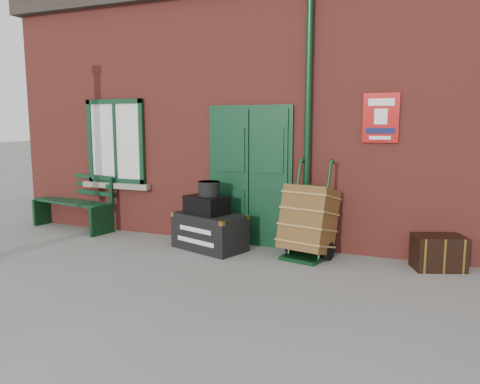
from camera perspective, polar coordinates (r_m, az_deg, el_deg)
The scene contains 10 objects.
ground at distance 6.34m, azimuth -1.17°, elevation -9.78°, with size 80.00×80.00×0.00m, color gray.
station_building at distance 9.33m, azimuth 7.54°, elevation 9.46°, with size 10.30×4.30×4.36m.
bench at distance 9.35m, azimuth -19.45°, elevation -0.96°, with size 1.79×0.84×1.06m.
houdini_trunk at distance 7.42m, azimuth -3.71°, elevation -4.83°, with size 1.13×0.62×0.57m, color black.
strongbox at distance 7.35m, azimuth -4.09°, elevation -1.57°, with size 0.62×0.45×0.28m, color black.
hatbox at distance 7.33m, azimuth -3.80°, elevation 0.42°, with size 0.34×0.34×0.23m, color black.
suitcase_back at distance 7.73m, azimuth -4.12°, elevation -3.80°, with size 0.19×0.48×0.67m, color tan.
suitcase_front at distance 7.58m, azimuth -3.24°, elevation -4.41°, with size 0.17×0.43×0.57m, color tan.
porter_trolley at distance 6.95m, azimuth 8.32°, elevation -3.51°, with size 0.84×0.88×1.43m.
dark_trunk at distance 6.95m, azimuth 23.02°, elevation -6.79°, with size 0.65×0.43×0.47m, color black.
Camera 1 is at (2.42, -5.51, 1.98)m, focal length 35.00 mm.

